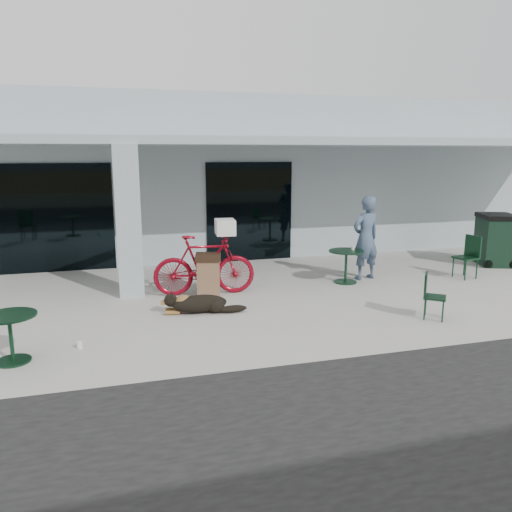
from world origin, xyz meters
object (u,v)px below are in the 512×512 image
object	(u,v)px
cafe_table_near	(11,338)
cafe_chair_far_b	(466,257)
cafe_chair_far_a	(435,297)
person	(366,238)
bicycle	(204,265)
wheeled_bin	(495,240)
dog	(200,303)
trash_receptacle	(208,275)
cafe_table_far	(346,267)

from	to	relation	value
cafe_table_near	cafe_chair_far_b	distance (m)	9.82
cafe_table_near	cafe_chair_far_a	size ratio (longest dim) A/B	0.91
cafe_chair_far_b	person	bearing A→B (deg)	-113.19
bicycle	cafe_chair_far_b	world-z (taller)	bicycle
person	wheeled_bin	bearing A→B (deg)	174.44
person	wheeled_bin	xyz separation A→B (m)	(4.09, 0.46, -0.31)
dog	trash_receptacle	bearing A→B (deg)	80.56
cafe_table_far	trash_receptacle	size ratio (longest dim) A/B	0.91
cafe_chair_far_b	wheeled_bin	distance (m)	2.02
cafe_chair_far_b	wheeled_bin	xyz separation A→B (m)	(1.73, 1.04, 0.17)
cafe_chair_far_a	person	bearing A→B (deg)	34.09
person	wheeled_bin	distance (m)	4.13
wheeled_bin	cafe_table_far	bearing A→B (deg)	-151.48
cafe_chair_far_b	person	xyz separation A→B (m)	(-2.36, 0.58, 0.48)
person	wheeled_bin	size ratio (longest dim) A/B	1.45
cafe_table_near	trash_receptacle	size ratio (longest dim) A/B	0.85
bicycle	cafe_chair_far_a	world-z (taller)	bicycle
person	cafe_table_near	bearing A→B (deg)	10.73
person	trash_receptacle	distance (m)	3.88
person	cafe_chair_far_a	bearing A→B (deg)	74.69
person	trash_receptacle	bearing A→B (deg)	-6.04
cafe_table_far	cafe_chair_far_a	xyz separation A→B (m)	(0.41, -2.78, 0.04)
cafe_table_near	cafe_table_far	world-z (taller)	cafe_table_far
cafe_table_near	cafe_table_far	xyz separation A→B (m)	(6.57, 2.80, 0.02)
bicycle	cafe_table_near	distance (m)	4.25
bicycle	cafe_chair_far_b	distance (m)	6.26
dog	cafe_table_near	xyz separation A→B (m)	(-2.96, -1.50, 0.16)
dog	cafe_table_far	world-z (taller)	cafe_table_far
trash_receptacle	cafe_table_far	bearing A→B (deg)	3.53
cafe_table_far	trash_receptacle	bearing A→B (deg)	-176.47
cafe_table_near	wheeled_bin	size ratio (longest dim) A/B	0.56
dog	cafe_table_far	size ratio (longest dim) A/B	1.47
trash_receptacle	cafe_table_near	bearing A→B (deg)	-142.02
person	wheeled_bin	world-z (taller)	person
wheeled_bin	cafe_chair_far_b	bearing A→B (deg)	-128.56
dog	cafe_chair_far_a	size ratio (longest dim) A/B	1.41
cafe_table_near	cafe_chair_far_b	xyz separation A→B (m)	(9.51, 2.42, 0.15)
cafe_table_near	person	world-z (taller)	person
person	trash_receptacle	size ratio (longest dim) A/B	2.22
cafe_chair_far_a	cafe_table_near	bearing A→B (deg)	127.51
cafe_table_far	cafe_chair_far_a	bearing A→B (deg)	-81.61
dog	cafe_table_far	xyz separation A→B (m)	(3.61, 1.30, 0.18)
cafe_chair_far_a	dog	bearing A→B (deg)	107.12
wheeled_bin	dog	bearing A→B (deg)	-146.23
cafe_table_near	cafe_chair_far_a	distance (m)	6.98
cafe_table_near	wheeled_bin	bearing A→B (deg)	17.12
bicycle	dog	distance (m)	1.31
cafe_table_far	trash_receptacle	world-z (taller)	trash_receptacle
bicycle	person	xyz separation A→B (m)	(3.89, 0.30, 0.35)
bicycle	cafe_table_near	xyz separation A→B (m)	(-3.26, -2.70, -0.28)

